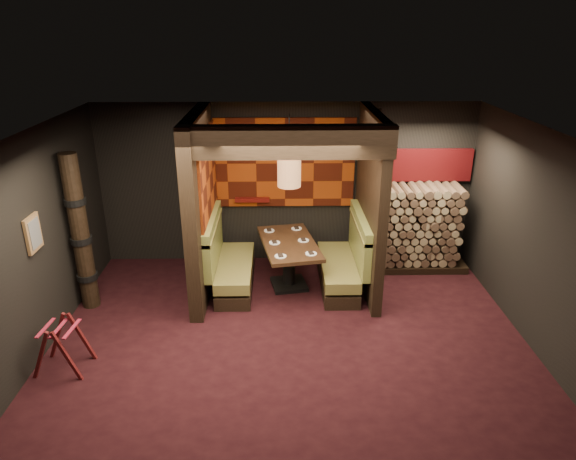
{
  "coord_description": "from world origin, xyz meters",
  "views": [
    {
      "loc": [
        -0.14,
        -5.88,
        4.09
      ],
      "look_at": [
        0.0,
        1.3,
        1.15
      ],
      "focal_mm": 32.0,
      "sensor_mm": 36.0,
      "label": 1
    }
  ],
  "objects_px": {
    "pendant_lamp": "(289,172)",
    "totem_column": "(80,234)",
    "firewood_stack": "(418,227)",
    "luggage_rack": "(62,344)",
    "dining_table": "(289,255)",
    "booth_bench_left": "(229,265)",
    "booth_bench_right": "(344,264)"
  },
  "relations": [
    {
      "from": "totem_column",
      "to": "firewood_stack",
      "type": "bearing_deg",
      "value": 13.19
    },
    {
      "from": "pendant_lamp",
      "to": "firewood_stack",
      "type": "height_order",
      "value": "pendant_lamp"
    },
    {
      "from": "booth_bench_right",
      "to": "pendant_lamp",
      "type": "height_order",
      "value": "pendant_lamp"
    },
    {
      "from": "booth_bench_right",
      "to": "dining_table",
      "type": "height_order",
      "value": "booth_bench_right"
    },
    {
      "from": "pendant_lamp",
      "to": "firewood_stack",
      "type": "relative_size",
      "value": 0.64
    },
    {
      "from": "booth_bench_left",
      "to": "totem_column",
      "type": "xyz_separation_m",
      "value": [
        -2.09,
        -0.55,
        0.79
      ]
    },
    {
      "from": "dining_table",
      "to": "booth_bench_left",
      "type": "bearing_deg",
      "value": -179.48
    },
    {
      "from": "firewood_stack",
      "to": "dining_table",
      "type": "bearing_deg",
      "value": -163.01
    },
    {
      "from": "booth_bench_right",
      "to": "totem_column",
      "type": "height_order",
      "value": "totem_column"
    },
    {
      "from": "dining_table",
      "to": "firewood_stack",
      "type": "distance_m",
      "value": 2.37
    },
    {
      "from": "booth_bench_right",
      "to": "totem_column",
      "type": "relative_size",
      "value": 0.67
    },
    {
      "from": "firewood_stack",
      "to": "pendant_lamp",
      "type": "bearing_deg",
      "value": -161.85
    },
    {
      "from": "booth_bench_right",
      "to": "luggage_rack",
      "type": "relative_size",
      "value": 2.23
    },
    {
      "from": "luggage_rack",
      "to": "dining_table",
      "type": "bearing_deg",
      "value": 36.29
    },
    {
      "from": "pendant_lamp",
      "to": "totem_column",
      "type": "relative_size",
      "value": 0.46
    },
    {
      "from": "luggage_rack",
      "to": "totem_column",
      "type": "bearing_deg",
      "value": 97.03
    },
    {
      "from": "dining_table",
      "to": "pendant_lamp",
      "type": "xyz_separation_m",
      "value": [
        -0.0,
        -0.05,
        1.41
      ]
    },
    {
      "from": "totem_column",
      "to": "pendant_lamp",
      "type": "bearing_deg",
      "value": 9.4
    },
    {
      "from": "firewood_stack",
      "to": "totem_column",
      "type": "bearing_deg",
      "value": -166.81
    },
    {
      "from": "booth_bench_left",
      "to": "booth_bench_right",
      "type": "bearing_deg",
      "value": 0.0
    },
    {
      "from": "booth_bench_right",
      "to": "firewood_stack",
      "type": "distance_m",
      "value": 1.56
    },
    {
      "from": "dining_table",
      "to": "totem_column",
      "type": "bearing_deg",
      "value": -169.69
    },
    {
      "from": "pendant_lamp",
      "to": "dining_table",
      "type": "bearing_deg",
      "value": 90.0
    },
    {
      "from": "booth_bench_right",
      "to": "dining_table",
      "type": "distance_m",
      "value": 0.92
    },
    {
      "from": "dining_table",
      "to": "totem_column",
      "type": "relative_size",
      "value": 0.68
    },
    {
      "from": "booth_bench_left",
      "to": "pendant_lamp",
      "type": "height_order",
      "value": "pendant_lamp"
    },
    {
      "from": "luggage_rack",
      "to": "totem_column",
      "type": "relative_size",
      "value": 0.3
    },
    {
      "from": "dining_table",
      "to": "pendant_lamp",
      "type": "height_order",
      "value": "pendant_lamp"
    },
    {
      "from": "dining_table",
      "to": "luggage_rack",
      "type": "relative_size",
      "value": 2.27
    },
    {
      "from": "luggage_rack",
      "to": "firewood_stack",
      "type": "distance_m",
      "value": 5.87
    },
    {
      "from": "firewood_stack",
      "to": "luggage_rack",
      "type": "bearing_deg",
      "value": -151.37
    },
    {
      "from": "totem_column",
      "to": "booth_bench_right",
      "type": "bearing_deg",
      "value": 7.86
    }
  ]
}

